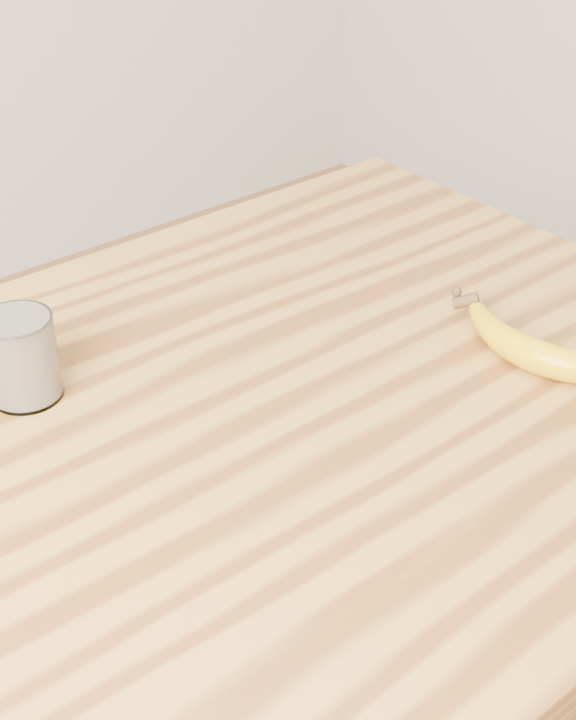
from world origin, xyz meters
TOP-DOWN VIEW (x-y plane):
  - table at (0.00, 0.00)m, footprint 1.20×0.80m
  - smoothie_glass at (-0.10, 0.17)m, footprint 0.07×0.07m
  - banana at (0.33, -0.13)m, footprint 0.19×0.32m

SIDE VIEW (x-z plane):
  - table at x=0.00m, z-range 0.32..1.22m
  - banana at x=0.33m, z-range 0.90..0.94m
  - smoothie_glass at x=-0.10m, z-range 0.90..0.99m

